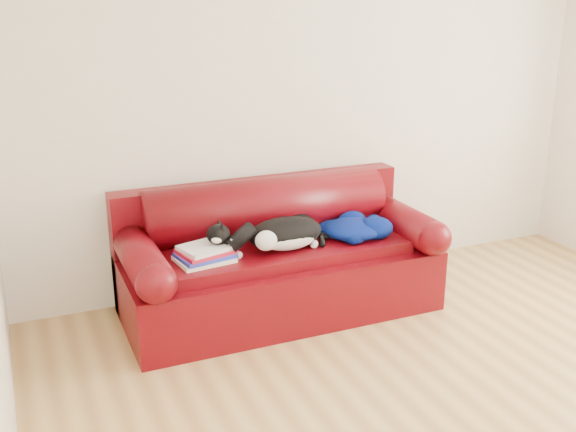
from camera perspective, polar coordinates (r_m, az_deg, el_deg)
name	(u,v)px	position (r m, az deg, el deg)	size (l,w,h in m)	color
ground	(478,408)	(3.84, 15.75, -15.40)	(4.50, 4.50, 0.00)	olive
room_shell	(529,89)	(3.34, 19.73, 10.07)	(4.52, 4.02, 2.61)	beige
sofa_base	(280,278)	(4.62, -0.71, -5.30)	(2.10, 0.90, 0.50)	#400209
sofa_back	(266,226)	(4.72, -1.86, -0.82)	(2.10, 1.01, 0.88)	#400209
book_stack	(205,254)	(4.23, -7.01, -3.17)	(0.37, 0.32, 0.10)	white
cat	(286,234)	(4.37, -0.21, -1.56)	(0.73, 0.43, 0.26)	black
blanket	(355,227)	(4.63, 5.66, -0.97)	(0.50, 0.44, 0.15)	#020543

